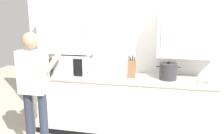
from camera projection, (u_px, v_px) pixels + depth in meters
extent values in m
cube|color=white|center=(126.00, 41.00, 3.79)|extent=(3.37, 0.10, 2.86)
cube|color=beige|center=(67.00, 32.00, 3.75)|extent=(0.87, 0.32, 0.67)
cylinder|color=#B7BABF|center=(86.00, 33.00, 3.50)|extent=(0.01, 0.01, 0.40)
cube|color=beige|center=(189.00, 34.00, 3.37)|extent=(0.87, 0.32, 0.67)
cylinder|color=#B7BABF|center=(162.00, 35.00, 3.28)|extent=(0.01, 0.01, 0.40)
cube|color=beige|center=(122.00, 106.00, 3.66)|extent=(2.68, 0.60, 0.89)
cube|color=#BCB7AD|center=(122.00, 77.00, 3.56)|extent=(2.72, 0.64, 0.03)
cube|color=#B7BABF|center=(72.00, 64.00, 3.74)|extent=(0.50, 0.39, 0.28)
cube|color=beige|center=(67.00, 64.00, 3.74)|extent=(0.32, 0.33, 0.23)
cube|color=black|center=(78.00, 67.00, 3.51)|extent=(0.14, 0.01, 0.26)
cube|color=black|center=(48.00, 69.00, 3.43)|extent=(0.09, 0.36, 0.26)
cube|color=brown|center=(132.00, 69.00, 3.49)|extent=(0.11, 0.15, 0.26)
cylinder|color=black|center=(129.00, 58.00, 3.44)|extent=(0.02, 0.02, 0.08)
cylinder|color=black|center=(131.00, 59.00, 3.43)|extent=(0.02, 0.02, 0.06)
cylinder|color=black|center=(132.00, 58.00, 3.43)|extent=(0.02, 0.02, 0.08)
cylinder|color=black|center=(134.00, 59.00, 3.42)|extent=(0.02, 0.02, 0.06)
cylinder|color=#2D2D33|center=(168.00, 72.00, 3.37)|extent=(0.25, 0.25, 0.22)
cylinder|color=#2D2D33|center=(168.00, 64.00, 3.35)|extent=(0.25, 0.25, 0.02)
cylinder|color=black|center=(169.00, 63.00, 3.34)|extent=(0.04, 0.04, 0.03)
cylinder|color=#2D2D33|center=(158.00, 66.00, 3.39)|extent=(0.05, 0.02, 0.02)
cylinder|color=#2D2D33|center=(179.00, 67.00, 3.32)|extent=(0.05, 0.02, 0.02)
cylinder|color=#A37547|center=(197.00, 81.00, 3.27)|extent=(0.07, 0.18, 0.01)
ellipsoid|color=#A37547|center=(207.00, 82.00, 3.21)|extent=(0.07, 0.06, 0.02)
cylinder|color=#B7BABF|center=(94.00, 69.00, 3.56)|extent=(0.08, 0.08, 0.22)
cylinder|color=#B7BABF|center=(94.00, 61.00, 3.53)|extent=(0.08, 0.08, 0.03)
cylinder|color=#282D3D|center=(30.00, 124.00, 3.08)|extent=(0.11, 0.11, 0.88)
cylinder|color=#282D3D|center=(44.00, 125.00, 3.04)|extent=(0.11, 0.11, 0.88)
cube|color=silver|center=(33.00, 72.00, 2.90)|extent=(0.34, 0.20, 0.54)
sphere|color=tan|center=(30.00, 40.00, 2.81)|extent=(0.20, 0.20, 0.20)
cylinder|color=tan|center=(54.00, 60.00, 3.10)|extent=(0.09, 0.57, 0.28)
cylinder|color=silver|center=(19.00, 75.00, 2.95)|extent=(0.07, 0.07, 0.46)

